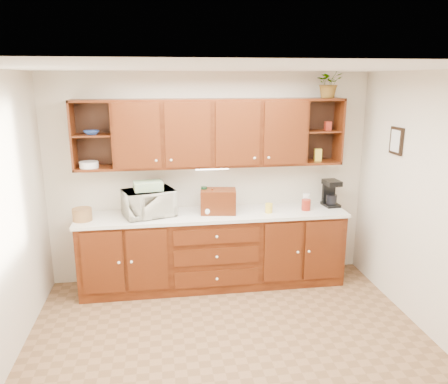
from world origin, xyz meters
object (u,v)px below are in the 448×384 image
object	(u,v)px
microwave	(149,203)
bread_box	(218,201)
coffee_maker	(331,193)
potted_plant	(329,83)

from	to	relation	value
microwave	bread_box	size ratio (longest dim) A/B	1.37
microwave	coffee_maker	bearing A→B (deg)	-16.13
bread_box	potted_plant	size ratio (longest dim) A/B	1.15
microwave	potted_plant	distance (m)	2.57
microwave	coffee_maker	world-z (taller)	coffee_maker
microwave	potted_plant	size ratio (longest dim) A/B	1.58
potted_plant	bread_box	bearing A→B (deg)	-175.62
bread_box	potted_plant	world-z (taller)	potted_plant
microwave	potted_plant	bearing A→B (deg)	-16.16
potted_plant	microwave	bearing A→B (deg)	-177.61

